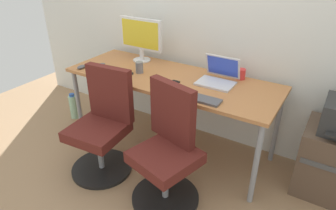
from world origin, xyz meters
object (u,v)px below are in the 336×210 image
(office_chair_right, at_px, (168,152))
(coffee_mug, at_px, (241,74))
(open_laptop, at_px, (218,76))
(office_chair_left, at_px, (103,127))
(side_cabinet, at_px, (336,163))
(desktop_monitor, at_px, (141,37))
(water_bottle_on_floor, at_px, (74,106))

(office_chair_right, height_order, coffee_mug, office_chair_right)
(open_laptop, bearing_deg, office_chair_left, -137.00)
(open_laptop, xyz_separation_m, coffee_mug, (0.14, 0.18, -0.01))
(side_cabinet, xyz_separation_m, desktop_monitor, (-1.93, 0.07, 0.72))
(office_chair_right, height_order, side_cabinet, office_chair_right)
(water_bottle_on_floor, xyz_separation_m, desktop_monitor, (0.78, 0.33, 0.86))
(office_chair_right, relative_size, water_bottle_on_floor, 3.03)
(water_bottle_on_floor, relative_size, open_laptop, 1.00)
(office_chair_right, relative_size, desktop_monitor, 1.96)
(water_bottle_on_floor, distance_m, desktop_monitor, 1.21)
(office_chair_right, bearing_deg, coffee_mug, 75.56)
(office_chair_right, xyz_separation_m, desktop_monitor, (-0.81, 0.80, 0.59))
(office_chair_right, relative_size, side_cabinet, 1.63)
(open_laptop, bearing_deg, office_chair_right, -96.89)
(side_cabinet, bearing_deg, coffee_mug, 170.94)
(office_chair_left, xyz_separation_m, water_bottle_on_floor, (-0.93, 0.47, -0.28))
(side_cabinet, bearing_deg, office_chair_right, -146.92)
(office_chair_left, height_order, coffee_mug, office_chair_left)
(open_laptop, height_order, coffee_mug, open_laptop)
(side_cabinet, relative_size, water_bottle_on_floor, 1.85)
(office_chair_right, bearing_deg, open_laptop, 83.11)
(water_bottle_on_floor, bearing_deg, open_laptop, 7.62)
(water_bottle_on_floor, height_order, coffee_mug, coffee_mug)
(side_cabinet, relative_size, coffee_mug, 6.25)
(desktop_monitor, xyz_separation_m, open_laptop, (0.89, -0.10, -0.20))
(office_chair_left, xyz_separation_m, side_cabinet, (1.78, 0.73, -0.14))
(office_chair_left, relative_size, office_chair_right, 1.00)
(office_chair_right, relative_size, coffee_mug, 10.22)
(office_chair_right, xyz_separation_m, coffee_mug, (0.22, 0.87, 0.38))
(open_laptop, bearing_deg, desktop_monitor, 173.46)
(desktop_monitor, xyz_separation_m, coffee_mug, (1.03, 0.07, -0.20))
(side_cabinet, height_order, open_laptop, open_laptop)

